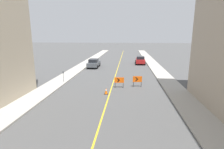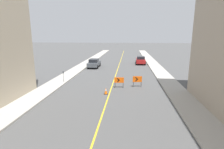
{
  "view_description": "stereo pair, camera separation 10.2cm",
  "coord_description": "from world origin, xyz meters",
  "px_view_note": "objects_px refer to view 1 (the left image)",
  "views": [
    {
      "loc": [
        1.76,
        6.11,
        5.78
      ],
      "look_at": [
        -0.16,
        27.37,
        1.0
      ],
      "focal_mm": 28.0,
      "sensor_mm": 36.0,
      "label": 1
    },
    {
      "loc": [
        1.87,
        6.11,
        5.78
      ],
      "look_at": [
        -0.16,
        27.37,
        1.0
      ],
      "focal_mm": 28.0,
      "sensor_mm": 36.0,
      "label": 2
    }
  ],
  "objects_px": {
    "arrow_barricade_secondary": "(137,80)",
    "parked_car_curb_near": "(94,63)",
    "arrow_barricade_primary": "(119,81)",
    "parked_car_curb_mid": "(140,60)",
    "parking_meter_near_curb": "(63,74)",
    "traffic_cone_third": "(106,91)"
  },
  "relations": [
    {
      "from": "parked_car_curb_near",
      "to": "parked_car_curb_mid",
      "type": "distance_m",
      "value": 10.12
    },
    {
      "from": "arrow_barricade_primary",
      "to": "parked_car_curb_mid",
      "type": "bearing_deg",
      "value": 75.0
    },
    {
      "from": "arrow_barricade_secondary",
      "to": "parked_car_curb_near",
      "type": "bearing_deg",
      "value": 116.15
    },
    {
      "from": "parked_car_curb_near",
      "to": "parking_meter_near_curb",
      "type": "xyz_separation_m",
      "value": [
        -1.64,
        -11.11,
        0.32
      ]
    },
    {
      "from": "arrow_barricade_secondary",
      "to": "arrow_barricade_primary",
      "type": "bearing_deg",
      "value": -170.15
    },
    {
      "from": "traffic_cone_third",
      "to": "arrow_barricade_secondary",
      "type": "xyz_separation_m",
      "value": [
        3.25,
        2.83,
        0.55
      ]
    },
    {
      "from": "arrow_barricade_secondary",
      "to": "parked_car_curb_near",
      "type": "height_order",
      "value": "parked_car_curb_near"
    },
    {
      "from": "arrow_barricade_primary",
      "to": "arrow_barricade_secondary",
      "type": "relative_size",
      "value": 0.97
    },
    {
      "from": "arrow_barricade_secondary",
      "to": "parked_car_curb_near",
      "type": "xyz_separation_m",
      "value": [
        -7.37,
        11.97,
        -0.07
      ]
    },
    {
      "from": "traffic_cone_third",
      "to": "parking_meter_near_curb",
      "type": "distance_m",
      "value": 6.9
    },
    {
      "from": "traffic_cone_third",
      "to": "parked_car_curb_near",
      "type": "distance_m",
      "value": 15.38
    },
    {
      "from": "arrow_barricade_secondary",
      "to": "parked_car_curb_mid",
      "type": "distance_m",
      "value": 16.96
    },
    {
      "from": "traffic_cone_third",
      "to": "arrow_barricade_secondary",
      "type": "bearing_deg",
      "value": 41.11
    },
    {
      "from": "parked_car_curb_near",
      "to": "parked_car_curb_mid",
      "type": "relative_size",
      "value": 0.99
    },
    {
      "from": "arrow_barricade_secondary",
      "to": "parked_car_curb_mid",
      "type": "xyz_separation_m",
      "value": [
        1.47,
        16.89,
        -0.07
      ]
    },
    {
      "from": "parking_meter_near_curb",
      "to": "parked_car_curb_near",
      "type": "bearing_deg",
      "value": 81.59
    },
    {
      "from": "arrow_barricade_primary",
      "to": "parking_meter_near_curb",
      "type": "relative_size",
      "value": 0.9
    },
    {
      "from": "traffic_cone_third",
      "to": "parked_car_curb_mid",
      "type": "xyz_separation_m",
      "value": [
        4.71,
        19.72,
        0.47
      ]
    },
    {
      "from": "traffic_cone_third",
      "to": "parked_car_curb_mid",
      "type": "distance_m",
      "value": 20.29
    },
    {
      "from": "arrow_barricade_primary",
      "to": "parking_meter_near_curb",
      "type": "distance_m",
      "value": 7.12
    },
    {
      "from": "traffic_cone_third",
      "to": "arrow_barricade_primary",
      "type": "bearing_deg",
      "value": 62.16
    },
    {
      "from": "arrow_barricade_secondary",
      "to": "parking_meter_near_curb",
      "type": "distance_m",
      "value": 9.06
    }
  ]
}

